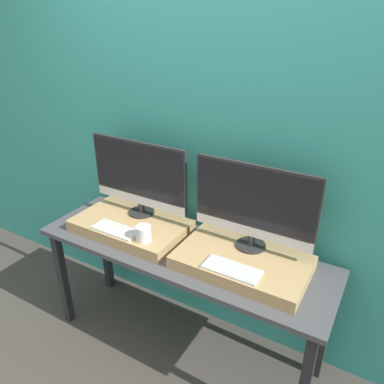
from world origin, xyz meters
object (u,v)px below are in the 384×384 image
Objects in this scene: keyboard_left at (116,230)px; keyboard_right at (232,269)px; mug at (144,233)px; monitor_left at (139,176)px; monitor_right at (254,204)px.

keyboard_left is 1.00× the size of keyboard_right.
mug is 0.55m from keyboard_right.
monitor_right is at bearing 0.00° from monitor_left.
keyboard_left is 0.83m from monitor_right.
keyboard_right is (0.00, -0.25, -0.25)m from monitor_right.
monitor_left is 0.75m from monitor_right.
monitor_right reaches higher than keyboard_right.
monitor_right is at bearing 90.00° from keyboard_right.
monitor_left is 1.00× the size of monitor_right.
monitor_right reaches higher than mug.
monitor_left and monitor_right have the same top height.
keyboard_right is at bearing 0.00° from mug.
keyboard_left is 3.26× the size of mug.
monitor_left reaches higher than keyboard_left.
monitor_left is at bearing 161.75° from keyboard_right.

